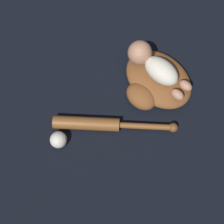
{
  "coord_description": "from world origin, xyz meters",
  "views": [
    {
      "loc": [
        0.0,
        0.64,
        1.43
      ],
      "look_at": [
        0.19,
        0.25,
        0.07
      ],
      "focal_mm": 50.0,
      "sensor_mm": 36.0,
      "label": 1
    }
  ],
  "objects_px": {
    "baby_figure": "(155,65)",
    "baseball_glove": "(157,82)",
    "baseball_bat": "(100,124)",
    "baseball": "(59,140)"
  },
  "relations": [
    {
      "from": "baseball_glove",
      "to": "baseball_bat",
      "type": "distance_m",
      "value": 0.34
    },
    {
      "from": "baseball_glove",
      "to": "baby_figure",
      "type": "bearing_deg",
      "value": -42.41
    },
    {
      "from": "baseball_bat",
      "to": "baseball_glove",
      "type": "bearing_deg",
      "value": -117.44
    },
    {
      "from": "baby_figure",
      "to": "baseball",
      "type": "height_order",
      "value": "baby_figure"
    },
    {
      "from": "baseball_glove",
      "to": "baseball",
      "type": "distance_m",
      "value": 0.54
    },
    {
      "from": "baseball_glove",
      "to": "baseball",
      "type": "height_order",
      "value": "baseball_glove"
    },
    {
      "from": "baseball_glove",
      "to": "baseball_bat",
      "type": "bearing_deg",
      "value": 62.56
    },
    {
      "from": "baseball_bat",
      "to": "baseball",
      "type": "height_order",
      "value": "baseball"
    },
    {
      "from": "baby_figure",
      "to": "baseball_glove",
      "type": "bearing_deg",
      "value": 137.59
    },
    {
      "from": "baby_figure",
      "to": "baseball",
      "type": "xyz_separation_m",
      "value": [
        0.26,
        0.48,
        -0.09
      ]
    }
  ]
}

